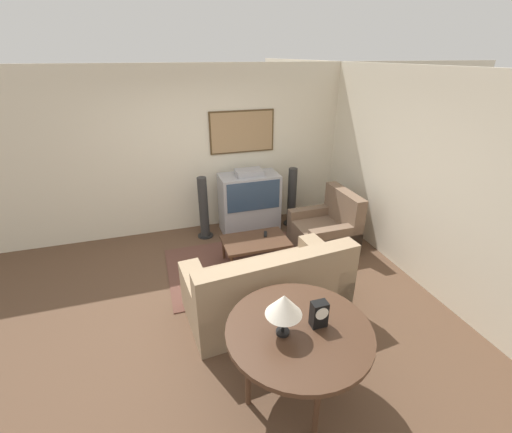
% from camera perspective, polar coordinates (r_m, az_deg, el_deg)
% --- Properties ---
extents(ground_plane, '(12.00, 12.00, 0.00)m').
position_cam_1_polar(ground_plane, '(4.51, -5.58, -13.34)').
color(ground_plane, brown).
extents(wall_back, '(12.00, 0.10, 2.70)m').
position_cam_1_polar(wall_back, '(5.81, -10.64, 10.51)').
color(wall_back, beige).
rests_on(wall_back, ground_plane).
extents(wall_right, '(0.06, 12.00, 2.70)m').
position_cam_1_polar(wall_right, '(4.98, 24.84, 5.99)').
color(wall_right, beige).
rests_on(wall_right, ground_plane).
extents(area_rug, '(2.50, 1.52, 0.01)m').
position_cam_1_polar(area_rug, '(5.13, -0.27, -7.75)').
color(area_rug, brown).
rests_on(area_rug, ground_plane).
extents(tv, '(0.98, 0.53, 1.10)m').
position_cam_1_polar(tv, '(5.84, -1.13, 2.37)').
color(tv, '#9E9EA3').
rests_on(tv, ground_plane).
extents(couch, '(1.92, 1.10, 0.93)m').
position_cam_1_polar(couch, '(4.09, 1.98, -12.04)').
color(couch, '#9E8466').
rests_on(couch, ground_plane).
extents(armchair, '(0.86, 0.92, 0.91)m').
position_cam_1_polar(armchair, '(5.55, 11.60, -2.19)').
color(armchair, brown).
rests_on(armchair, ground_plane).
extents(coffee_table, '(0.94, 0.60, 0.39)m').
position_cam_1_polar(coffee_table, '(4.96, -0.10, -4.34)').
color(coffee_table, '#472D1E').
rests_on(coffee_table, ground_plane).
extents(console_table, '(1.20, 1.20, 0.81)m').
position_cam_1_polar(console_table, '(2.98, 7.16, -18.98)').
color(console_table, '#472D1E').
rests_on(console_table, ground_plane).
extents(table_lamp, '(0.29, 0.29, 0.38)m').
position_cam_1_polar(table_lamp, '(2.70, 4.67, -14.55)').
color(table_lamp, black).
rests_on(table_lamp, console_table).
extents(mantel_clock, '(0.13, 0.10, 0.23)m').
position_cam_1_polar(mantel_clock, '(2.91, 10.45, -15.68)').
color(mantel_clock, black).
rests_on(mantel_clock, console_table).
extents(remote, '(0.10, 0.17, 0.02)m').
position_cam_1_polar(remote, '(5.07, 1.59, -2.94)').
color(remote, black).
rests_on(remote, coffee_table).
extents(speaker_tower_left, '(0.26, 0.26, 1.05)m').
position_cam_1_polar(speaker_tower_left, '(5.69, -8.71, 1.18)').
color(speaker_tower_left, black).
rests_on(speaker_tower_left, ground_plane).
extents(speaker_tower_right, '(0.26, 0.26, 1.05)m').
position_cam_1_polar(speaker_tower_right, '(6.09, 5.99, 3.02)').
color(speaker_tower_right, black).
rests_on(speaker_tower_right, ground_plane).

